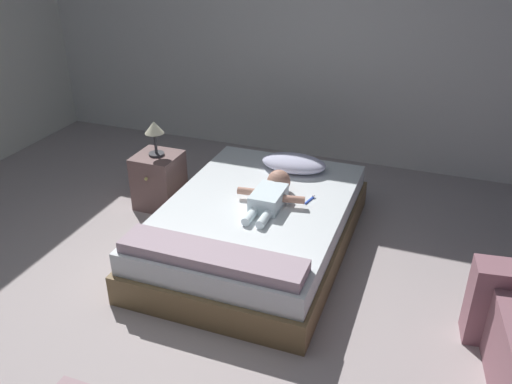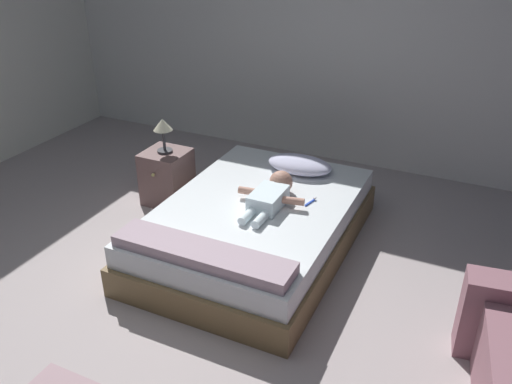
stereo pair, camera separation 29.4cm
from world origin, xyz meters
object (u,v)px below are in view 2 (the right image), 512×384
object	(u,v)px
baby	(272,194)
nightstand	(167,177)
lamp	(163,128)
bed	(256,226)
pillow	(300,165)
toothbrush	(311,202)

from	to	relation	value
baby	nightstand	bearing A→B (deg)	166.25
baby	lamp	bearing A→B (deg)	166.24
bed	nightstand	world-z (taller)	nightstand
baby	lamp	xyz separation A→B (m)	(-1.14, 0.28, 0.24)
pillow	nightstand	world-z (taller)	pillow
lamp	toothbrush	bearing A→B (deg)	-6.24
pillow	lamp	bearing A→B (deg)	-164.51
toothbrush	lamp	bearing A→B (deg)	173.76
bed	pillow	distance (m)	0.72
bed	toothbrush	world-z (taller)	toothbrush
bed	nightstand	xyz separation A→B (m)	(-1.04, 0.35, 0.05)
toothbrush	baby	bearing A→B (deg)	-155.11
baby	nightstand	size ratio (longest dim) A/B	1.38
lamp	pillow	bearing A→B (deg)	15.49
pillow	lamp	world-z (taller)	lamp
toothbrush	lamp	distance (m)	1.45
pillow	lamp	distance (m)	1.20
baby	toothbrush	size ratio (longest dim) A/B	4.80
nightstand	lamp	world-z (taller)	lamp
baby	lamp	size ratio (longest dim) A/B	2.20
bed	lamp	world-z (taller)	lamp
baby	toothbrush	xyz separation A→B (m)	(0.27, 0.12, -0.06)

